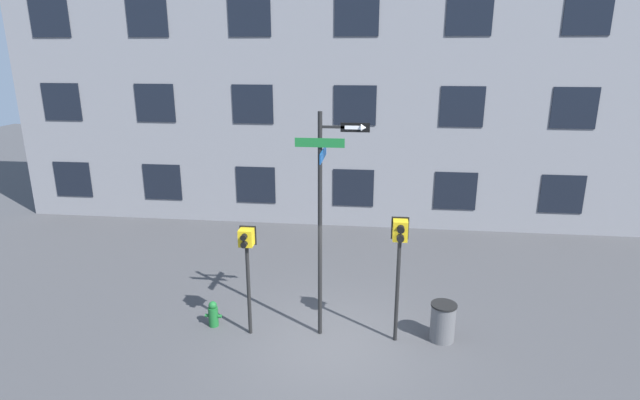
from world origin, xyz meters
TOP-DOWN VIEW (x-y plane):
  - ground_plane at (0.00, 0.00)m, footprint 60.00×60.00m
  - building_facade at (-0.00, 7.73)m, footprint 24.00×0.63m
  - street_sign_pole at (-0.25, 0.38)m, footprint 1.44×1.02m
  - pedestrian_signal_left at (-1.84, 0.21)m, footprint 0.35×0.40m
  - pedestrian_signal_right at (1.29, 0.30)m, footprint 0.35×0.40m
  - fire_hydrant at (-2.73, 0.42)m, footprint 0.38×0.22m
  - trash_bin at (2.27, 0.44)m, footprint 0.55×0.55m

SIDE VIEW (x-z plane):
  - ground_plane at x=0.00m, z-range 0.00..0.00m
  - fire_hydrant at x=-2.73m, z-range -0.01..0.58m
  - trash_bin at x=2.27m, z-range 0.00..0.84m
  - pedestrian_signal_left at x=-1.84m, z-range 0.67..3.10m
  - pedestrian_signal_right at x=1.29m, z-range 0.76..3.48m
  - street_sign_pole at x=-0.25m, z-range 0.48..5.28m
  - building_facade at x=0.00m, z-range 0.00..14.00m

